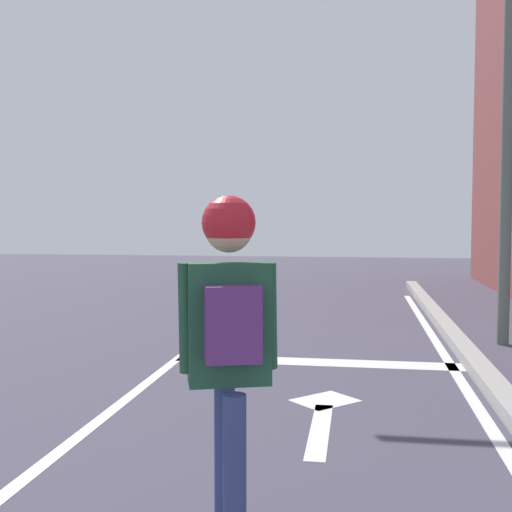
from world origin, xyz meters
TOP-DOWN VIEW (x-y plane):
  - lane_line_center at (-0.24, 6.00)m, footprint 0.12×20.00m
  - stop_bar at (1.48, 9.13)m, footprint 3.43×0.40m
  - lane_arrow_stem at (1.65, 6.67)m, footprint 0.16×1.40m
  - lane_arrow_head at (1.65, 7.52)m, footprint 0.71×0.71m
  - skater at (1.32, 4.53)m, footprint 0.47×0.64m
  - traffic_signal_mast at (2.91, 10.63)m, footprint 4.81×0.34m

SIDE VIEW (x-z plane):
  - lane_line_center at x=-0.24m, z-range 0.00..0.01m
  - stop_bar at x=1.48m, z-range 0.00..0.01m
  - lane_arrow_stem at x=1.65m, z-range 0.00..0.01m
  - lane_arrow_head at x=1.65m, z-range 0.00..0.01m
  - skater at x=1.32m, z-range 0.33..2.10m
  - traffic_signal_mast at x=2.91m, z-range 1.05..6.84m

